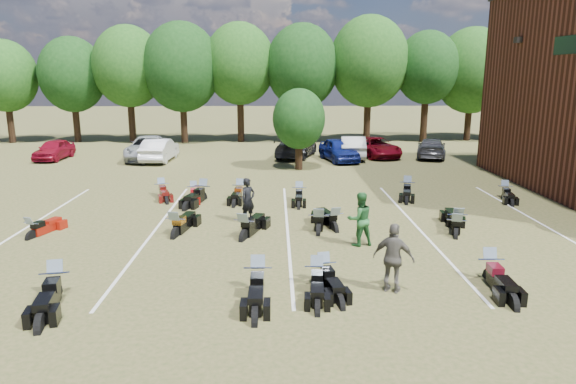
{
  "coord_description": "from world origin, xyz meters",
  "views": [
    {
      "loc": [
        -3.44,
        -15.74,
        5.75
      ],
      "look_at": [
        -2.95,
        4.0,
        1.2
      ],
      "focal_mm": 32.0,
      "sensor_mm": 36.0,
      "label": 1
    }
  ],
  "objects_px": {
    "person_black": "(248,200)",
    "motorcycle_3": "(258,291)",
    "person_green": "(360,219)",
    "motorcycle_7": "(32,238)",
    "motorcycle_14": "(162,196)",
    "person_grey": "(394,258)",
    "car_0": "(54,150)",
    "car_4": "(339,150)"
  },
  "relations": [
    {
      "from": "person_black",
      "to": "motorcycle_3",
      "type": "xyz_separation_m",
      "value": [
        0.6,
        -6.71,
        -0.89
      ]
    },
    {
      "from": "person_green",
      "to": "motorcycle_7",
      "type": "distance_m",
      "value": 11.68
    },
    {
      "from": "person_black",
      "to": "motorcycle_14",
      "type": "relative_size",
      "value": 0.82
    },
    {
      "from": "motorcycle_7",
      "to": "motorcycle_14",
      "type": "relative_size",
      "value": 0.94
    },
    {
      "from": "person_grey",
      "to": "motorcycle_7",
      "type": "bearing_deg",
      "value": 5.0
    },
    {
      "from": "car_0",
      "to": "person_grey",
      "type": "xyz_separation_m",
      "value": [
        18.37,
        -22.53,
        0.27
      ]
    },
    {
      "from": "car_0",
      "to": "person_green",
      "type": "distance_m",
      "value": 25.98
    },
    {
      "from": "motorcycle_7",
      "to": "person_green",
      "type": "bearing_deg",
      "value": -166.55
    },
    {
      "from": "car_4",
      "to": "motorcycle_14",
      "type": "bearing_deg",
      "value": -147.2
    },
    {
      "from": "person_black",
      "to": "person_grey",
      "type": "height_order",
      "value": "person_grey"
    },
    {
      "from": "motorcycle_3",
      "to": "motorcycle_14",
      "type": "height_order",
      "value": "motorcycle_3"
    },
    {
      "from": "motorcycle_3",
      "to": "motorcycle_14",
      "type": "relative_size",
      "value": 1.13
    },
    {
      "from": "car_4",
      "to": "person_grey",
      "type": "bearing_deg",
      "value": -105.92
    },
    {
      "from": "person_green",
      "to": "person_grey",
      "type": "bearing_deg",
      "value": 79.02
    },
    {
      "from": "car_0",
      "to": "car_4",
      "type": "xyz_separation_m",
      "value": [
        19.52,
        -1.08,
        0.07
      ]
    },
    {
      "from": "motorcycle_3",
      "to": "motorcycle_7",
      "type": "height_order",
      "value": "motorcycle_3"
    },
    {
      "from": "person_grey",
      "to": "motorcycle_7",
      "type": "relative_size",
      "value": 0.94
    },
    {
      "from": "person_green",
      "to": "person_grey",
      "type": "xyz_separation_m",
      "value": [
        0.28,
        -3.88,
        0.02
      ]
    },
    {
      "from": "motorcycle_3",
      "to": "motorcycle_14",
      "type": "distance_m",
      "value": 12.36
    },
    {
      "from": "motorcycle_14",
      "to": "person_grey",
      "type": "bearing_deg",
      "value": -72.3
    },
    {
      "from": "person_green",
      "to": "motorcycle_3",
      "type": "height_order",
      "value": "person_green"
    },
    {
      "from": "car_0",
      "to": "motorcycle_3",
      "type": "height_order",
      "value": "car_0"
    },
    {
      "from": "car_4",
      "to": "motorcycle_3",
      "type": "distance_m",
      "value": 21.86
    },
    {
      "from": "car_4",
      "to": "motorcycle_3",
      "type": "xyz_separation_m",
      "value": [
        -4.78,
        -21.32,
        -0.76
      ]
    },
    {
      "from": "car_4",
      "to": "motorcycle_7",
      "type": "relative_size",
      "value": 2.17
    },
    {
      "from": "car_0",
      "to": "motorcycle_7",
      "type": "distance_m",
      "value": 18.79
    },
    {
      "from": "person_black",
      "to": "motorcycle_3",
      "type": "height_order",
      "value": "person_black"
    },
    {
      "from": "car_0",
      "to": "car_4",
      "type": "bearing_deg",
      "value": -1.12
    },
    {
      "from": "car_0",
      "to": "motorcycle_14",
      "type": "distance_m",
      "value": 14.78
    },
    {
      "from": "car_0",
      "to": "car_4",
      "type": "distance_m",
      "value": 19.55
    },
    {
      "from": "motorcycle_7",
      "to": "motorcycle_14",
      "type": "xyz_separation_m",
      "value": [
        3.24,
        6.52,
        0.0
      ]
    },
    {
      "from": "car_0",
      "to": "motorcycle_3",
      "type": "bearing_deg",
      "value": -54.6
    },
    {
      "from": "person_grey",
      "to": "motorcycle_14",
      "type": "height_order",
      "value": "person_grey"
    },
    {
      "from": "person_black",
      "to": "person_green",
      "type": "distance_m",
      "value": 4.94
    },
    {
      "from": "person_black",
      "to": "motorcycle_7",
      "type": "bearing_deg",
      "value": 152.55
    },
    {
      "from": "car_4",
      "to": "person_green",
      "type": "distance_m",
      "value": 17.63
    },
    {
      "from": "car_0",
      "to": "motorcycle_7",
      "type": "bearing_deg",
      "value": -67.72
    },
    {
      "from": "car_4",
      "to": "person_green",
      "type": "bearing_deg",
      "value": -107.5
    },
    {
      "from": "person_green",
      "to": "car_0",
      "type": "bearing_deg",
      "value": -60.98
    },
    {
      "from": "motorcycle_3",
      "to": "motorcycle_14",
      "type": "bearing_deg",
      "value": 114.41
    },
    {
      "from": "motorcycle_7",
      "to": "car_0",
      "type": "bearing_deg",
      "value": -51.26
    },
    {
      "from": "person_grey",
      "to": "motorcycle_14",
      "type": "relative_size",
      "value": 0.88
    }
  ]
}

